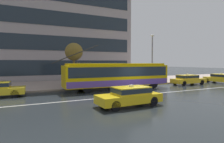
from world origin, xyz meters
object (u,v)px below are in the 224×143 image
object	(u,v)px
pedestrian_walking_past	(92,78)
taxi_oncoming_near	(130,95)
pedestrian_waiting_by_pole	(131,72)
pedestrian_at_shelter	(139,71)
bus_shelter	(89,70)
taxi_cross_traffic	(221,78)
taxi_ahead_of_bus	(188,79)
street_lamp	(152,54)
street_tree_bare	(74,52)
trolleybus	(117,75)
pedestrian_approaching_curb	(109,71)

from	to	relation	value
pedestrian_walking_past	taxi_oncoming_near	bearing A→B (deg)	-94.82
pedestrian_waiting_by_pole	pedestrian_walking_past	bearing A→B (deg)	174.14
pedestrian_at_shelter	bus_shelter	bearing A→B (deg)	177.09
taxi_cross_traffic	pedestrian_walking_past	world-z (taller)	pedestrian_walking_past
taxi_ahead_of_bus	street_lamp	xyz separation A→B (m)	(-3.94, 2.38, 3.22)
street_tree_bare	trolleybus	bearing A→B (deg)	-51.40
pedestrian_walking_past	street_lamp	distance (m)	8.68
taxi_ahead_of_bus	taxi_cross_traffic	size ratio (longest dim) A/B	1.09
taxi_ahead_of_bus	taxi_cross_traffic	world-z (taller)	same
taxi_cross_traffic	pedestrian_approaching_curb	bearing A→B (deg)	161.77
taxi_ahead_of_bus	street_lamp	distance (m)	5.62
pedestrian_at_shelter	street_tree_bare	size ratio (longest dim) A/B	0.39
trolleybus	street_tree_bare	xyz separation A→B (m)	(-3.58, 4.49, 2.54)
trolleybus	taxi_oncoming_near	xyz separation A→B (m)	(-2.82, -7.22, -0.83)
taxi_oncoming_near	pedestrian_approaching_curb	xyz separation A→B (m)	(3.50, 11.03, 1.12)
pedestrian_at_shelter	street_tree_bare	xyz separation A→B (m)	(-8.36, 1.43, 2.39)
bus_shelter	taxi_ahead_of_bus	bearing A→B (deg)	-17.18
bus_shelter	pedestrian_approaching_curb	distance (m)	2.73
taxi_ahead_of_bus	taxi_oncoming_near	xyz separation A→B (m)	(-12.95, -6.88, -0.00)
trolleybus	pedestrian_waiting_by_pole	xyz separation A→B (m)	(3.01, 2.17, 0.12)
trolleybus	taxi_ahead_of_bus	bearing A→B (deg)	-1.95
pedestrian_approaching_curb	pedestrian_walking_past	bearing A→B (deg)	-157.03
taxi_ahead_of_bus	pedestrian_walking_past	distance (m)	12.49
pedestrian_walking_past	pedestrian_waiting_by_pole	distance (m)	5.05
taxi_cross_traffic	street_tree_bare	bearing A→B (deg)	163.74
pedestrian_walking_past	pedestrian_waiting_by_pole	bearing A→B (deg)	-5.86
taxi_ahead_of_bus	pedestrian_at_shelter	bearing A→B (deg)	147.51
pedestrian_at_shelter	pedestrian_waiting_by_pole	world-z (taller)	pedestrian_at_shelter
taxi_oncoming_near	pedestrian_waiting_by_pole	distance (m)	11.09
pedestrian_at_shelter	taxi_ahead_of_bus	bearing A→B (deg)	-32.49
pedestrian_at_shelter	street_lamp	world-z (taller)	street_lamp
pedestrian_walking_past	street_tree_bare	distance (m)	3.85
pedestrian_at_shelter	pedestrian_approaching_curb	size ratio (longest dim) A/B	0.96
trolleybus	taxi_cross_traffic	distance (m)	15.65
pedestrian_approaching_curb	street_tree_bare	bearing A→B (deg)	170.90
pedestrian_waiting_by_pole	street_lamp	xyz separation A→B (m)	(3.18, -0.13, 2.27)
bus_shelter	trolleybus	bearing A→B (deg)	-59.42
taxi_oncoming_near	bus_shelter	xyz separation A→B (m)	(0.80, 10.63, 1.27)
taxi_cross_traffic	pedestrian_at_shelter	world-z (taller)	pedestrian_at_shelter
bus_shelter	pedestrian_waiting_by_pole	bearing A→B (deg)	-13.93
trolleybus	taxi_oncoming_near	size ratio (longest dim) A/B	2.85
pedestrian_waiting_by_pole	street_tree_bare	distance (m)	7.40
trolleybus	street_tree_bare	bearing A→B (deg)	128.60
pedestrian_approaching_curb	pedestrian_walking_past	size ratio (longest dim) A/B	1.29
taxi_ahead_of_bus	pedestrian_at_shelter	size ratio (longest dim) A/B	2.36
trolleybus	taxi_oncoming_near	bearing A→B (deg)	-111.31
bus_shelter	pedestrian_waiting_by_pole	xyz separation A→B (m)	(5.02, -1.25, -0.32)
pedestrian_at_shelter	pedestrian_approaching_curb	world-z (taller)	pedestrian_approaching_curb
taxi_ahead_of_bus	pedestrian_approaching_curb	world-z (taller)	pedestrian_approaching_curb
street_tree_bare	taxi_cross_traffic	bearing A→B (deg)	-16.26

